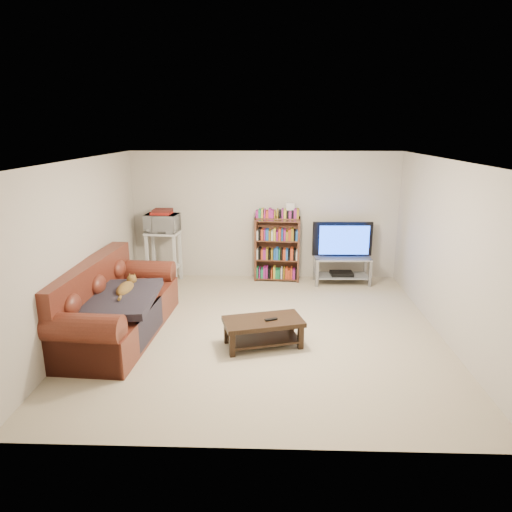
{
  "coord_description": "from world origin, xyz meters",
  "views": [
    {
      "loc": [
        0.11,
        -6.0,
        2.8
      ],
      "look_at": [
        -0.1,
        0.4,
        1.0
      ],
      "focal_mm": 32.0,
      "sensor_mm": 36.0,
      "label": 1
    }
  ],
  "objects_px": {
    "sofa": "(112,310)",
    "coffee_table": "(263,327)",
    "bookshelf": "(277,248)",
    "tv_stand": "(342,265)"
  },
  "relations": [
    {
      "from": "sofa",
      "to": "coffee_table",
      "type": "bearing_deg",
      "value": -4.54
    },
    {
      "from": "sofa",
      "to": "coffee_table",
      "type": "relative_size",
      "value": 2.19
    },
    {
      "from": "bookshelf",
      "to": "tv_stand",
      "type": "bearing_deg",
      "value": -3.64
    },
    {
      "from": "coffee_table",
      "to": "tv_stand",
      "type": "distance_m",
      "value": 2.95
    },
    {
      "from": "sofa",
      "to": "bookshelf",
      "type": "relative_size",
      "value": 2.04
    },
    {
      "from": "sofa",
      "to": "tv_stand",
      "type": "bearing_deg",
      "value": 36.46
    },
    {
      "from": "coffee_table",
      "to": "tv_stand",
      "type": "height_order",
      "value": "tv_stand"
    },
    {
      "from": "bookshelf",
      "to": "coffee_table",
      "type": "bearing_deg",
      "value": -90.64
    },
    {
      "from": "tv_stand",
      "to": "bookshelf",
      "type": "relative_size",
      "value": 0.85
    },
    {
      "from": "sofa",
      "to": "bookshelf",
      "type": "height_order",
      "value": "bookshelf"
    }
  ]
}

